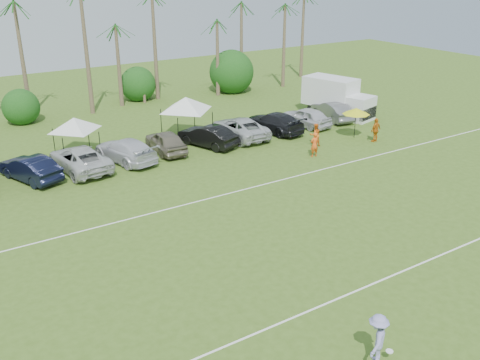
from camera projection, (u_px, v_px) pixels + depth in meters
ground at (385, 318)px, 21.57m from camera, size 120.00×120.00×0.00m
field_lines at (269, 238)px, 27.79m from camera, size 80.00×12.10×0.01m
palm_tree_4 at (32, 34)px, 46.28m from camera, size 2.40×2.40×8.90m
palm_tree_5 at (76, 21)px, 47.95m from camera, size 2.40×2.40×9.90m
palm_tree_6 at (118, 9)px, 49.62m from camera, size 2.40×2.40×10.90m
palm_tree_8 at (203, 22)px, 54.79m from camera, size 2.40×2.40×8.90m
palm_tree_9 at (244, 11)px, 56.95m from camera, size 2.40×2.40×9.90m
palm_tree_10 at (282, 1)px, 59.13m from camera, size 2.40×2.40×10.90m
bush_tree_1 at (16, 99)px, 48.22m from camera, size 4.00×4.00×4.00m
bush_tree_2 at (140, 84)px, 54.22m from camera, size 4.00×4.00×4.00m
bush_tree_3 at (224, 73)px, 59.23m from camera, size 4.00×4.00×4.00m
sideline_player_a at (314, 145)px, 38.97m from camera, size 0.69×0.47×1.85m
sideline_player_b at (315, 135)px, 41.23m from camera, size 1.05×0.92×1.81m
sideline_player_c at (376, 130)px, 42.20m from camera, size 1.18×0.63×1.92m
box_truck at (338, 96)px, 49.13m from camera, size 4.09×7.03×3.41m
canopy_tent_left at (74, 118)px, 38.67m from camera, size 4.07×4.07×3.30m
canopy_tent_right at (186, 97)px, 42.54m from camera, size 4.74×4.74×3.84m
market_umbrella at (356, 111)px, 42.72m from camera, size 2.21×2.21×2.46m
frisbee_player at (377, 339)px, 18.85m from camera, size 1.47×1.30×1.97m
parked_car_1 at (30, 168)px, 34.82m from camera, size 3.38×5.30×1.65m
parked_car_2 at (80, 159)px, 36.46m from camera, size 3.28×6.17×1.65m
parked_car_3 at (125, 150)px, 38.13m from camera, size 3.51×6.06×1.65m
parked_car_4 at (166, 141)px, 39.97m from camera, size 2.26×4.96×1.65m
parked_car_5 at (207, 136)px, 41.22m from camera, size 3.34×5.30×1.65m
parked_car_6 at (240, 128)px, 43.24m from camera, size 2.87×6.00×1.65m
parked_car_7 at (274, 122)px, 44.73m from camera, size 3.08×5.95×1.65m
parked_car_8 at (306, 117)px, 46.26m from camera, size 2.61×5.07×1.65m
parked_car_9 at (332, 111)px, 48.12m from camera, size 2.56×5.23×1.65m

